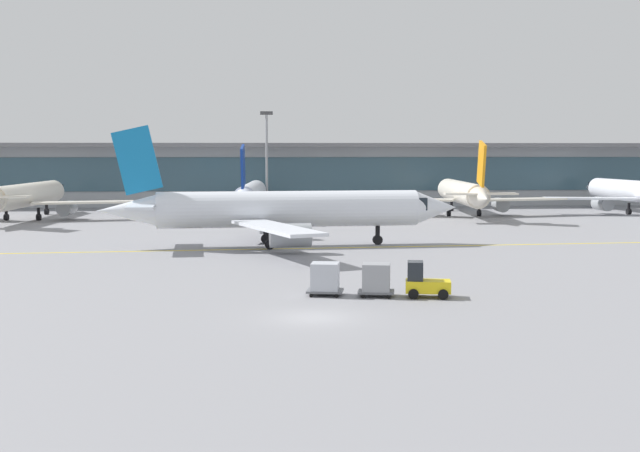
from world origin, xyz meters
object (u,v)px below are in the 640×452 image
Objects in this scene: gate_airplane_4 at (638,192)px; baggage_tug at (424,282)px; cargo_dolly_trailing at (325,278)px; apron_light_mast_1 at (267,156)px; gate_airplane_1 at (26,196)px; taxiing_regional_jet at (284,210)px; gate_airplane_2 at (251,194)px; cargo_dolly_lead at (376,279)px; gate_airplane_3 at (462,193)px.

gate_airplane_4 is 73.50m from baggage_tug.
apron_light_mast_1 is at bearing 102.30° from cargo_dolly_trailing.
baggage_tug is at bearing -83.09° from apron_light_mast_1.
gate_airplane_1 is 12.49× the size of cargo_dolly_trailing.
gate_airplane_1 is 1.00× the size of gate_airplane_4.
taxiing_regional_jet is 27.45m from baggage_tug.
baggage_tug is at bearing -166.10° from gate_airplane_2.
gate_airplane_2 is 0.96× the size of gate_airplane_4.
gate_airplane_2 is at bearing 91.31° from taxiing_regional_jet.
gate_airplane_2 reaches higher than cargo_dolly_trailing.
baggage_tug reaches higher than cargo_dolly_trailing.
gate_airplane_1 is at bearing 131.05° from taxiing_regional_jet.
gate_airplane_1 is 64.85m from cargo_dolly_trailing.
apron_light_mast_1 reaches higher than gate_airplane_1.
cargo_dolly_lead and cargo_dolly_trailing have the same top height.
apron_light_mast_1 reaches higher than gate_airplane_2.
cargo_dolly_lead is (8.17, -60.49, -1.72)m from gate_airplane_2.
gate_airplane_1 is at bearing 87.20° from gate_airplane_4.
apron_light_mast_1 is at bearing 71.68° from gate_airplane_4.
gate_airplane_4 reaches higher than cargo_dolly_lead.
gate_airplane_4 is at bearing -83.46° from gate_airplane_1.
gate_airplane_1 is 43.60m from taxiing_regional_jet.
apron_light_mast_1 is at bearing 106.78° from baggage_tug.
apron_light_mast_1 is (-5.98, 71.60, 6.67)m from cargo_dolly_lead.
gate_airplane_3 is (55.30, 2.57, -0.00)m from gate_airplane_1.
cargo_dolly_trailing is (-46.84, -59.90, -1.85)m from gate_airplane_4.
taxiing_regional_jet is at bearing 146.73° from gate_airplane_3.
gate_airplane_4 is at bearing 63.89° from cargo_dolly_lead.
gate_airplane_3 reaches higher than cargo_dolly_lead.
gate_airplane_2 is 12.36m from apron_light_mast_1.
baggage_tug is 5.81m from cargo_dolly_trailing.
gate_airplane_2 is 61.97m from baggage_tug.
apron_light_mast_1 is at bearing -59.33° from gate_airplane_1.
gate_airplane_2 is 61.06m from cargo_dolly_lead.
gate_airplane_4 is 51.32m from apron_light_mast_1.
baggage_tug reaches higher than cargo_dolly_lead.
gate_airplane_3 reaches higher than cargo_dolly_trailing.
baggage_tug is 0.20× the size of apron_light_mast_1.
gate_airplane_4 is at bearing -83.77° from gate_airplane_3.
gate_airplane_1 is 1.05× the size of gate_airplane_2.
gate_airplane_1 is 79.75m from gate_airplane_4.
taxiing_regional_jet is at bearing -88.42° from apron_light_mast_1.
baggage_tug is (-41.12, -60.89, -2.01)m from gate_airplane_4.
gate_airplane_2 reaches higher than baggage_tug.
cargo_dolly_lead is at bearing 164.59° from gate_airplane_3.
gate_airplane_1 is 12.49× the size of cargo_dolly_lead.
gate_airplane_2 is 0.96× the size of gate_airplane_3.
gate_airplane_4 is (24.35, 1.42, 0.00)m from gate_airplane_3.
gate_airplane_2 is at bearing 89.81° from gate_airplane_3.
gate_airplane_3 is 10.44× the size of baggage_tug.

